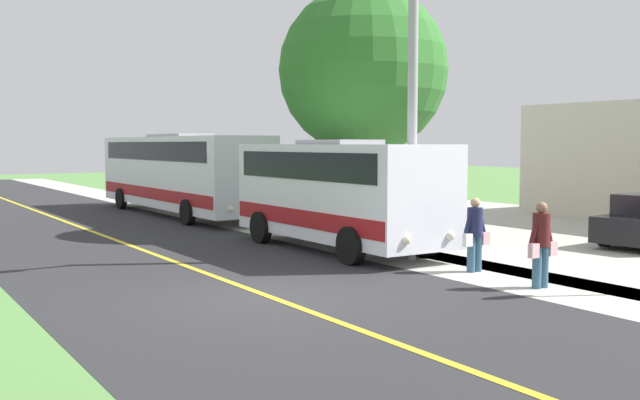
% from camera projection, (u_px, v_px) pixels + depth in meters
% --- Properties ---
extents(ground_plane, '(120.00, 120.00, 0.00)m').
position_uv_depth(ground_plane, '(270.00, 297.00, 13.31)').
color(ground_plane, '#548442').
extents(road_surface, '(8.00, 100.00, 0.01)m').
position_uv_depth(road_surface, '(270.00, 297.00, 13.31)').
color(road_surface, '#28282B').
rests_on(road_surface, ground).
extents(sidewalk, '(2.40, 100.00, 0.01)m').
position_uv_depth(sidewalk, '(476.00, 271.00, 16.10)').
color(sidewalk, '#B2ADA3').
rests_on(sidewalk, ground).
extents(road_centre_line, '(0.16, 100.00, 0.00)m').
position_uv_depth(road_centre_line, '(270.00, 297.00, 13.31)').
color(road_centre_line, gold).
rests_on(road_centre_line, ground).
extents(shuttle_bus_front, '(2.60, 7.28, 2.92)m').
position_uv_depth(shuttle_bus_front, '(339.00, 189.00, 19.25)').
color(shuttle_bus_front, white).
rests_on(shuttle_bus_front, ground).
extents(transit_bus_rear, '(2.64, 12.09, 3.20)m').
position_uv_depth(transit_bus_rear, '(179.00, 170.00, 28.75)').
color(transit_bus_rear, white).
rests_on(transit_bus_rear, ground).
extents(pedestrian_with_bags, '(0.72, 0.34, 1.69)m').
position_uv_depth(pedestrian_with_bags, '(541.00, 242.00, 14.10)').
color(pedestrian_with_bags, '#335972').
rests_on(pedestrian_with_bags, ground).
extents(pedestrian_waiting, '(0.72, 0.34, 1.63)m').
position_uv_depth(pedestrian_waiting, '(475.00, 232.00, 15.89)').
color(pedestrian_waiting, '#335972').
rests_on(pedestrian_waiting, ground).
extents(street_light_pole, '(1.97, 0.24, 7.41)m').
position_uv_depth(street_light_pole, '(408.00, 89.00, 17.29)').
color(street_light_pole, '#9E9EA3').
rests_on(street_light_pole, ground).
extents(tree_curbside, '(5.36, 5.36, 7.82)m').
position_uv_depth(tree_curbside, '(363.00, 71.00, 23.04)').
color(tree_curbside, '#4C3826').
rests_on(tree_curbside, ground).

